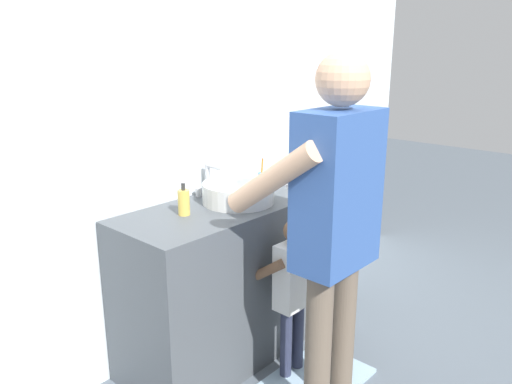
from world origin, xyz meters
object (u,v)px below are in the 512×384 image
Objects in this scene: child_toddler at (292,284)px; toothbrush_cup at (264,180)px; adult_parent at (333,214)px; soap_bottle at (184,202)px.

toothbrush_cup is at bearing 56.57° from child_toddler.
adult_parent reaches higher than toothbrush_cup.
child_toddler is at bearing -52.52° from soap_bottle.
adult_parent is (0.20, -0.76, 0.06)m from soap_bottle.
child_toddler is at bearing -123.43° from toothbrush_cup.
adult_parent is at bearing -74.98° from soap_bottle.
soap_bottle is 0.70m from child_toddler.
toothbrush_cup reaches higher than child_toddler.
soap_bottle reaches higher than child_toddler.
soap_bottle is 0.10× the size of adult_parent.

